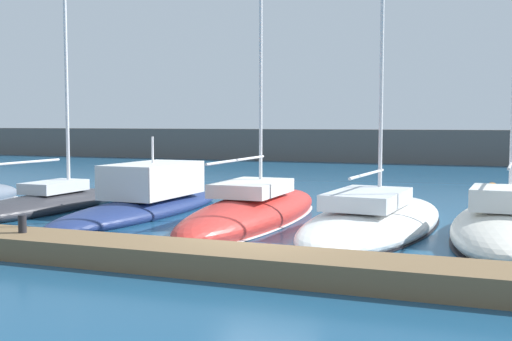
{
  "coord_description": "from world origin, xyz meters",
  "views": [
    {
      "loc": [
        5.26,
        -14.33,
        3.25
      ],
      "look_at": [
        -2.71,
        6.65,
        1.53
      ],
      "focal_mm": 44.43,
      "sensor_mm": 36.0,
      "label": 1
    }
  ],
  "objects_px": {
    "mooring_buoy_orange": "(492,189)",
    "dock_bollard": "(22,224)",
    "sailboat_red_fourth": "(254,212)",
    "sailboat_white_fifth": "(374,220)",
    "motorboat_navy_third": "(147,199)",
    "sailboat_ivory_sixth": "(509,226)",
    "sailboat_charcoal_second": "(48,201)"
  },
  "relations": [
    {
      "from": "mooring_buoy_orange",
      "to": "dock_bollard",
      "type": "xyz_separation_m",
      "value": [
        -10.72,
        -20.19,
        0.75
      ]
    },
    {
      "from": "sailboat_red_fourth",
      "to": "sailboat_white_fifth",
      "type": "xyz_separation_m",
      "value": [
        3.9,
        0.04,
        -0.06
      ]
    },
    {
      "from": "motorboat_navy_third",
      "to": "sailboat_white_fifth",
      "type": "height_order",
      "value": "sailboat_white_fifth"
    },
    {
      "from": "sailboat_white_fifth",
      "to": "sailboat_ivory_sixth",
      "type": "relative_size",
      "value": 1.25
    },
    {
      "from": "motorboat_navy_third",
      "to": "dock_bollard",
      "type": "distance_m",
      "value": 7.17
    },
    {
      "from": "sailboat_charcoal_second",
      "to": "motorboat_navy_third",
      "type": "xyz_separation_m",
      "value": [
        3.89,
        0.53,
        0.16
      ]
    },
    {
      "from": "motorboat_navy_third",
      "to": "sailboat_ivory_sixth",
      "type": "relative_size",
      "value": 0.61
    },
    {
      "from": "sailboat_charcoal_second",
      "to": "mooring_buoy_orange",
      "type": "distance_m",
      "value": 20.47
    },
    {
      "from": "dock_bollard",
      "to": "sailboat_ivory_sixth",
      "type": "bearing_deg",
      "value": 30.59
    },
    {
      "from": "sailboat_red_fourth",
      "to": "mooring_buoy_orange",
      "type": "height_order",
      "value": "sailboat_red_fourth"
    },
    {
      "from": "sailboat_charcoal_second",
      "to": "sailboat_red_fourth",
      "type": "distance_m",
      "value": 8.14
    },
    {
      "from": "sailboat_ivory_sixth",
      "to": "motorboat_navy_third",
      "type": "bearing_deg",
      "value": 90.26
    },
    {
      "from": "sailboat_charcoal_second",
      "to": "sailboat_white_fifth",
      "type": "height_order",
      "value": "sailboat_white_fifth"
    },
    {
      "from": "sailboat_charcoal_second",
      "to": "mooring_buoy_orange",
      "type": "height_order",
      "value": "sailboat_charcoal_second"
    },
    {
      "from": "motorboat_navy_third",
      "to": "sailboat_charcoal_second",
      "type": "bearing_deg",
      "value": 99.76
    },
    {
      "from": "sailboat_red_fourth",
      "to": "sailboat_ivory_sixth",
      "type": "bearing_deg",
      "value": -89.82
    },
    {
      "from": "sailboat_white_fifth",
      "to": "sailboat_ivory_sixth",
      "type": "bearing_deg",
      "value": -86.04
    },
    {
      "from": "sailboat_charcoal_second",
      "to": "motorboat_navy_third",
      "type": "relative_size",
      "value": 1.6
    },
    {
      "from": "sailboat_charcoal_second",
      "to": "sailboat_ivory_sixth",
      "type": "distance_m",
      "value": 15.83
    },
    {
      "from": "dock_bollard",
      "to": "sailboat_charcoal_second",
      "type": "bearing_deg",
      "value": 124.8
    },
    {
      "from": "sailboat_white_fifth",
      "to": "mooring_buoy_orange",
      "type": "height_order",
      "value": "sailboat_white_fifth"
    },
    {
      "from": "motorboat_navy_third",
      "to": "sailboat_ivory_sixth",
      "type": "xyz_separation_m",
      "value": [
        11.95,
        -0.49,
        -0.18
      ]
    },
    {
      "from": "sailboat_charcoal_second",
      "to": "motorboat_navy_third",
      "type": "distance_m",
      "value": 3.92
    },
    {
      "from": "sailboat_white_fifth",
      "to": "dock_bollard",
      "type": "distance_m",
      "value": 10.04
    },
    {
      "from": "sailboat_white_fifth",
      "to": "mooring_buoy_orange",
      "type": "distance_m",
      "value": 13.88
    },
    {
      "from": "sailboat_red_fourth",
      "to": "sailboat_charcoal_second",
      "type": "bearing_deg",
      "value": 90.75
    },
    {
      "from": "sailboat_charcoal_second",
      "to": "sailboat_red_fourth",
      "type": "xyz_separation_m",
      "value": [
        8.14,
        0.06,
        -0.0
      ]
    },
    {
      "from": "sailboat_white_fifth",
      "to": "sailboat_ivory_sixth",
      "type": "xyz_separation_m",
      "value": [
        3.79,
        -0.06,
        0.05
      ]
    },
    {
      "from": "sailboat_ivory_sixth",
      "to": "sailboat_red_fourth",
      "type": "bearing_deg",
      "value": 92.46
    },
    {
      "from": "mooring_buoy_orange",
      "to": "sailboat_charcoal_second",
      "type": "bearing_deg",
      "value": -138.41
    },
    {
      "from": "motorboat_navy_third",
      "to": "sailboat_white_fifth",
      "type": "bearing_deg",
      "value": -91.0
    },
    {
      "from": "sailboat_red_fourth",
      "to": "sailboat_white_fifth",
      "type": "relative_size",
      "value": 0.95
    }
  ]
}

